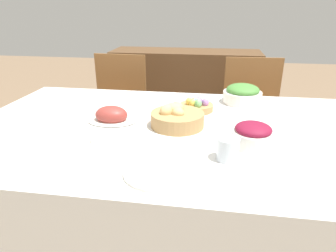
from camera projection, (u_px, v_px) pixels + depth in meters
The scene contains 16 objects.
ground_plane at pixel (167, 249), 1.68m from camera, with size 12.00×12.00×0.00m, color #7F664C.
dining_table at pixel (167, 194), 1.54m from camera, with size 1.89×1.16×0.74m.
chair_far_left at pixel (117, 110), 2.38m from camera, with size 0.45×0.45×0.91m.
chair_far_right at pixel (252, 117), 2.24m from camera, with size 0.44×0.44×0.91m.
sideboard at pixel (185, 93), 3.05m from camera, with size 1.43×0.44×0.85m.
bread_basket at pixel (177, 118), 1.39m from camera, with size 0.25×0.25×0.11m.
egg_basket at pixel (196, 106), 1.59m from camera, with size 0.18×0.18×0.08m.
ham_platter at pixel (111, 116), 1.45m from camera, with size 0.24×0.17×0.09m.
green_salad_bowl at pixel (242, 94), 1.71m from camera, with size 0.22×0.22×0.11m.
beet_salad_bowl at pixel (253, 135), 1.20m from camera, with size 0.17×0.17×0.10m.
dinner_plate at pixel (159, 172), 1.01m from camera, with size 0.24×0.24×0.01m.
fork at pixel (117, 169), 1.03m from camera, with size 0.01×0.19×0.00m.
knife at pixel (202, 176), 0.99m from camera, with size 0.01×0.19×0.00m.
spoon at pixel (212, 177), 0.99m from camera, with size 0.01×0.19×0.00m.
drinking_cup at pixel (228, 149), 1.08m from camera, with size 0.08×0.08×0.09m.
butter_dish at pixel (105, 137), 1.25m from camera, with size 0.10×0.06×0.03m.
Camera 1 is at (0.20, -1.27, 1.28)m, focal length 32.00 mm.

